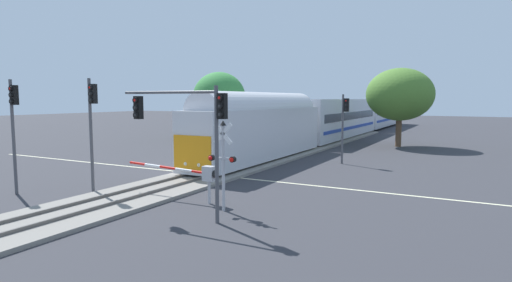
% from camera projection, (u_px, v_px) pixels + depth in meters
% --- Properties ---
extents(ground_plane, '(220.00, 220.00, 0.00)m').
position_uv_depth(ground_plane, '(212.00, 175.00, 27.24)').
color(ground_plane, '#333338').
extents(road_centre_stripe, '(44.00, 0.20, 0.01)m').
position_uv_depth(road_centre_stripe, '(212.00, 175.00, 27.24)').
color(road_centre_stripe, beige).
rests_on(road_centre_stripe, ground).
extents(railway_track, '(4.40, 80.00, 0.32)m').
position_uv_depth(railway_track, '(212.00, 174.00, 27.24)').
color(railway_track, gray).
rests_on(railway_track, ground).
extents(commuter_train, '(3.04, 66.93, 5.16)m').
position_uv_depth(commuter_train, '(343.00, 117.00, 52.64)').
color(commuter_train, silver).
rests_on(commuter_train, railway_track).
extents(crossing_gate_near, '(5.57, 0.40, 1.80)m').
position_uv_depth(crossing_gate_near, '(199.00, 173.00, 19.97)').
color(crossing_gate_near, '#B7B7BC').
rests_on(crossing_gate_near, ground).
extents(crossing_signal_mast, '(1.36, 0.44, 4.02)m').
position_uv_depth(crossing_signal_mast, '(223.00, 156.00, 18.32)').
color(crossing_signal_mast, '#B2B2B7').
rests_on(crossing_signal_mast, ground).
extents(traffic_signal_near_left, '(0.53, 0.38, 5.95)m').
position_uv_depth(traffic_signal_near_left, '(13.00, 118.00, 21.37)').
color(traffic_signal_near_left, '#4C4C51').
rests_on(traffic_signal_near_left, ground).
extents(traffic_signal_near_right, '(5.23, 0.38, 5.48)m').
position_uv_depth(traffic_signal_near_right, '(187.00, 119.00, 16.96)').
color(traffic_signal_near_right, '#4C4C51').
rests_on(traffic_signal_near_right, ground).
extents(traffic_signal_far_side, '(0.53, 0.38, 5.30)m').
position_uv_depth(traffic_signal_far_side, '(344.00, 118.00, 31.57)').
color(traffic_signal_far_side, '#4C4C51').
rests_on(traffic_signal_far_side, ground).
extents(traffic_signal_median, '(0.53, 0.38, 6.02)m').
position_uv_depth(traffic_signal_median, '(92.00, 117.00, 21.45)').
color(traffic_signal_median, '#4C4C51').
rests_on(traffic_signal_median, ground).
extents(elm_centre_background, '(6.82, 6.82, 8.12)m').
position_uv_depth(elm_centre_background, '(400.00, 95.00, 43.00)').
color(elm_centre_background, brown).
rests_on(elm_centre_background, ground).
extents(pine_left_background, '(6.40, 6.40, 8.22)m').
position_uv_depth(pine_left_background, '(219.00, 97.00, 50.96)').
color(pine_left_background, brown).
rests_on(pine_left_background, ground).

